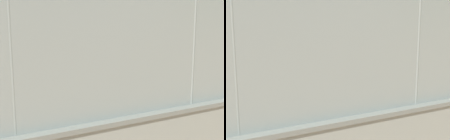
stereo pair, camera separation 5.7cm
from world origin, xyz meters
TOP-DOWN VIEW (x-y plane):
  - ground_plane at (0.00, 0.00)m, footprint 260.00×260.00m
  - player_baseline_waiting at (5.71, -0.84)m, footprint 0.69×1.16m
  - player_crossing_court at (3.70, 2.58)m, footprint 1.23×0.73m
  - sports_ball at (4.36, -0.30)m, footprint 0.08×0.08m

SIDE VIEW (x-z plane):
  - ground_plane at x=0.00m, z-range 0.00..0.00m
  - player_baseline_waiting at x=5.71m, z-range 0.12..1.59m
  - player_crossing_court at x=3.70m, z-range 0.16..1.84m
  - sports_ball at x=4.36m, z-range 1.36..1.44m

